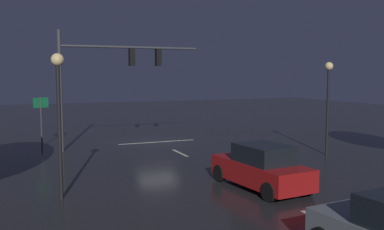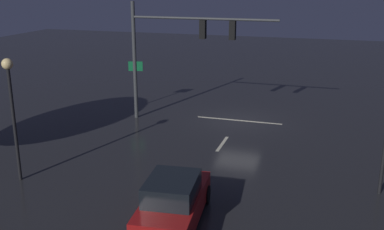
% 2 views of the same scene
% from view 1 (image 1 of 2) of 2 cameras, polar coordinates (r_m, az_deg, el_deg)
% --- Properties ---
extents(ground_plane, '(80.00, 80.00, 0.00)m').
position_cam_1_polar(ground_plane, '(27.52, -4.60, -3.64)').
color(ground_plane, '#232326').
extents(traffic_signal_assembly, '(8.27, 0.47, 6.76)m').
position_cam_1_polar(traffic_signal_assembly, '(25.30, -11.17, 5.97)').
color(traffic_signal_assembly, '#383A3D').
rests_on(traffic_signal_assembly, ground_plane).
extents(lane_dash_far, '(0.16, 2.20, 0.01)m').
position_cam_1_polar(lane_dash_far, '(23.80, -1.61, -5.05)').
color(lane_dash_far, beige).
rests_on(lane_dash_far, ground_plane).
extents(lane_dash_mid, '(0.16, 2.20, 0.01)m').
position_cam_1_polar(lane_dash_mid, '(18.45, 5.14, -8.18)').
color(lane_dash_mid, beige).
rests_on(lane_dash_mid, ground_plane).
extents(lane_dash_near, '(0.16, 2.20, 0.01)m').
position_cam_1_polar(lane_dash_near, '(13.64, 17.27, -13.37)').
color(lane_dash_near, beige).
rests_on(lane_dash_near, ground_plane).
extents(stop_bar, '(5.00, 0.16, 0.01)m').
position_cam_1_polar(stop_bar, '(27.64, -4.68, -3.59)').
color(stop_bar, beige).
rests_on(stop_bar, ground_plane).
extents(car_approaching, '(2.28, 4.50, 1.70)m').
position_cam_1_polar(car_approaching, '(16.67, 9.19, -6.91)').
color(car_approaching, maroon).
rests_on(car_approaching, ground_plane).
extents(street_lamp_left_kerb, '(0.44, 0.44, 4.98)m').
position_cam_1_polar(street_lamp_left_kerb, '(23.98, 17.64, 3.17)').
color(street_lamp_left_kerb, black).
rests_on(street_lamp_left_kerb, ground_plane).
extents(street_lamp_right_kerb, '(0.44, 0.44, 5.05)m').
position_cam_1_polar(street_lamp_right_kerb, '(15.33, -17.30, 2.18)').
color(street_lamp_right_kerb, black).
rests_on(street_lamp_right_kerb, ground_plane).
extents(route_sign, '(0.88, 0.29, 3.00)m').
position_cam_1_polar(route_sign, '(27.09, -19.42, 0.52)').
color(route_sign, '#383A3D').
rests_on(route_sign, ground_plane).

